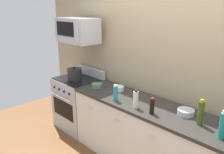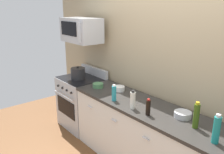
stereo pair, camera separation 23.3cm
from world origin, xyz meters
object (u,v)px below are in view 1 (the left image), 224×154
range_oven (79,103)px  bottle_sparkling_teal (223,125)px  bottle_soy_sauce_dark (152,106)px  bottle_olive_oil (201,113)px  bowl_steel_prep (186,112)px  stockpot (75,74)px  bowl_green_glaze (97,86)px  microwave (77,30)px  bowl_white_ceramic (119,88)px  bottle_vinegar_white (136,99)px  bottle_dish_soap (115,93)px

range_oven → bottle_sparkling_teal: size_ratio=3.72×
bottle_soy_sauce_dark → bottle_olive_oil: 0.54m
bowl_steel_prep → stockpot: bearing=-176.1°
bowl_green_glaze → bottle_soy_sauce_dark: bearing=-6.0°
stockpot → bottle_soy_sauce_dark: bearing=-4.1°
bottle_sparkling_teal → bowl_green_glaze: 1.93m
bottle_soy_sauce_dark → stockpot: 1.73m
bottle_soy_sauce_dark → bowl_green_glaze: bearing=174.0°
bowl_green_glaze → bowl_steel_prep: (1.43, 0.14, 0.00)m
range_oven → microwave: bearing=89.7°
bottle_olive_oil → bowl_white_ceramic: (-1.33, 0.12, -0.10)m
range_oven → bottle_vinegar_white: bearing=-7.2°
bottle_soy_sauce_dark → bottle_vinegar_white: (-0.24, -0.01, 0.02)m
bottle_dish_soap → bottle_soy_sauce_dark: (0.58, 0.03, -0.01)m
bottle_vinegar_white → bowl_green_glaze: 0.91m
range_oven → bottle_sparkling_teal: bearing=-2.9°
bottle_sparkling_teal → bottle_vinegar_white: bearing=-176.7°
bottle_dish_soap → bowl_steel_prep: bottle_dish_soap is taller
bottle_vinegar_white → bowl_green_glaze: size_ratio=1.41×
microwave → bowl_green_glaze: 0.99m
microwave → bowl_steel_prep: size_ratio=3.81×
bottle_dish_soap → bottle_olive_oil: 1.11m
microwave → stockpot: 0.74m
bottle_soy_sauce_dark → stockpot: size_ratio=0.81×
bowl_steel_prep → bowl_white_ceramic: 1.11m
range_oven → bottle_dish_soap: bottle_dish_soap is taller
bowl_white_ceramic → bottle_vinegar_white: bearing=-26.5°
bowl_green_glaze → bottle_sparkling_teal: bearing=-2.2°
bottle_sparkling_teal → bowl_green_glaze: bottle_sparkling_teal is taller
microwave → bottle_soy_sauce_dark: 1.89m
bowl_green_glaze → bowl_white_ceramic: 0.36m
bottle_sparkling_teal → bottle_soy_sauce_dark: bearing=-176.6°
bottle_sparkling_teal → bottle_soy_sauce_dark: (-0.78, -0.05, -0.04)m
bowl_green_glaze → bowl_white_ceramic: size_ratio=1.02×
bottle_soy_sauce_dark → bowl_steel_prep: (0.29, 0.26, -0.06)m
microwave → bowl_steel_prep: bearing=1.1°
bowl_white_ceramic → bottle_dish_soap: bearing=-51.7°
microwave → bowl_green_glaze: size_ratio=4.48×
bottle_dish_soap → bottle_vinegar_white: bottle_vinegar_white is taller
bowl_green_glaze → stockpot: 0.59m
microwave → bottle_vinegar_white: microwave is taller
microwave → bottle_soy_sauce_dark: (1.73, -0.22, -0.74)m
bottle_dish_soap → bottle_olive_oil: bottle_olive_oil is taller
microwave → bottle_dish_soap: 1.38m
bowl_green_glaze → microwave: bearing=170.3°
stockpot → bottle_vinegar_white: bearing=-5.2°
microwave → bowl_white_ceramic: (0.91, 0.06, -0.79)m
bottle_sparkling_teal → bowl_steel_prep: size_ratio=1.47×
bottle_soy_sauce_dark → bowl_steel_prep: bearing=41.6°
bottle_sparkling_teal → bottle_vinegar_white: size_ratio=1.22×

